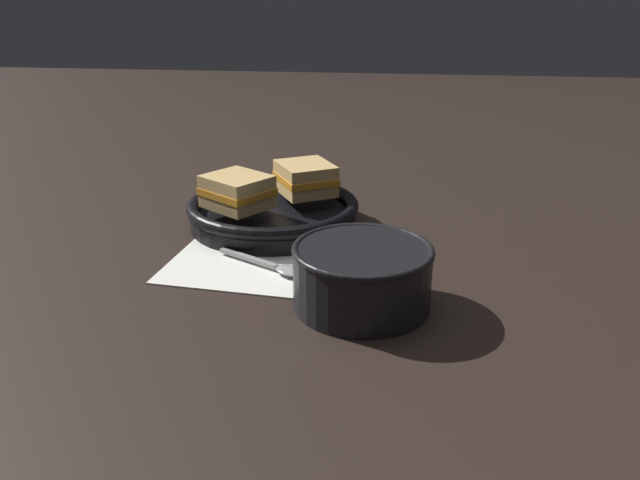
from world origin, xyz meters
name	(u,v)px	position (x,y,z in m)	size (l,w,h in m)	color
ground_plane	(279,265)	(0.00, 0.00, 0.00)	(4.00, 4.00, 0.00)	black
napkin	(258,260)	(-0.03, 0.01, 0.00)	(0.24, 0.21, 0.00)	white
soup_bowl	(362,273)	(0.11, -0.10, 0.04)	(0.16, 0.16, 0.07)	black
spoon	(279,267)	(0.01, -0.02, 0.01)	(0.13, 0.08, 0.01)	#9E9EA3
skillet	(273,213)	(-0.04, 0.14, 0.02)	(0.26, 0.26, 0.04)	black
sandwich_near_left	(306,178)	(0.01, 0.18, 0.06)	(0.11, 0.11, 0.05)	#DBB26B
sandwich_near_right	(237,191)	(-0.08, 0.10, 0.06)	(0.12, 0.11, 0.05)	#DBB26B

